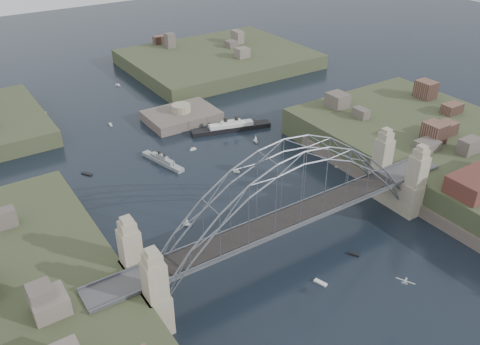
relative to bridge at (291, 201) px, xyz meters
name	(u,v)px	position (x,y,z in m)	size (l,w,h in m)	color
ground	(288,250)	(0.00, 0.00, -12.32)	(500.00, 500.00, 0.00)	black
bridge	(291,201)	(0.00, 0.00, 0.00)	(84.00, 13.80, 24.60)	#4A4A4D
shore_east	(462,167)	(57.32, 0.00, -10.35)	(50.50, 90.00, 12.00)	#384026
headland_ne	(218,64)	(50.00, 110.00, -11.57)	(70.00, 55.00, 9.50)	#384026
fort_island	(182,121)	(12.00, 70.00, -12.66)	(22.00, 16.00, 9.40)	brown
naval_cruiser_near	(163,161)	(-5.41, 47.95, -11.61)	(5.75, 15.38, 4.60)	#919799
naval_cruiser_far	(36,122)	(-27.64, 92.03, -11.51)	(9.62, 14.40, 5.21)	#919799
ocean_liner	(231,128)	(21.15, 55.06, -11.38)	(24.79, 9.81, 6.08)	black
aeroplane	(405,282)	(5.66, -24.66, -4.85)	(1.88, 3.04, 0.48)	#A7AAAF
small_boat_a	(187,222)	(-13.36, 19.27, -11.45)	(2.16, 2.25, 2.38)	white
small_boat_b	(237,172)	(8.66, 32.70, -12.03)	(1.39, 1.59, 1.43)	white
small_boat_c	(321,283)	(-0.84, -11.25, -12.17)	(1.61, 2.73, 0.45)	white
small_boat_d	(256,139)	(22.98, 44.56, -11.42)	(1.17, 2.25, 2.38)	white
small_boat_e	(87,174)	(-24.58, 53.39, -12.17)	(2.40, 3.08, 0.45)	white
small_boat_f	(193,149)	(5.17, 50.15, -12.03)	(1.79, 0.64, 1.43)	white
small_boat_h	(110,125)	(-8.49, 78.85, -12.04)	(0.80, 2.14, 1.43)	white
small_boat_i	(339,163)	(33.32, 20.48, -11.45)	(2.46, 1.24, 2.38)	white
small_boat_k	(118,85)	(6.52, 110.80, -12.03)	(1.43, 1.77, 1.43)	white
small_boat_l	(29,255)	(-45.33, 27.64, -12.04)	(1.50, 2.69, 1.43)	white
small_boat_m	(354,254)	(10.48, -8.66, -12.17)	(1.79, 2.21, 0.45)	white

